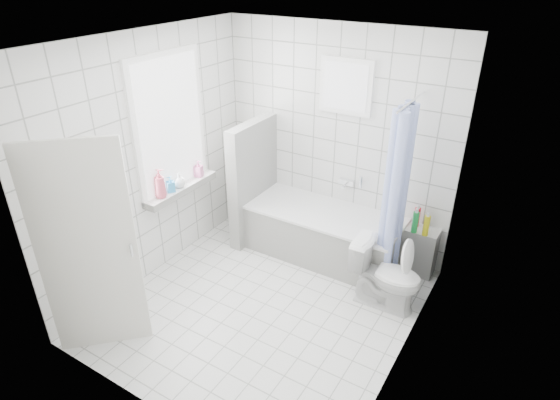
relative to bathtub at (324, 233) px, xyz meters
The scene contains 19 objects.
ground 1.17m from the bathtub, 94.74° to the right, with size 3.00×3.00×0.00m, color white.
ceiling 2.57m from the bathtub, 94.74° to the right, with size 3.00×3.00×0.00m, color white.
wall_back 1.08m from the bathtub, 103.96° to the left, with size 2.80×0.02×2.60m, color white.
wall_front 2.81m from the bathtub, 92.03° to the right, with size 2.80×0.02×2.60m, color white.
wall_left 2.12m from the bathtub, 143.01° to the right, with size 0.02×3.00×2.60m, color white.
wall_right 2.00m from the bathtub, 40.73° to the right, with size 0.02×3.00×2.60m, color white.
window_left 2.12m from the bathtub, 150.33° to the right, with size 0.01×0.90×1.40m, color white.
window_back 1.69m from the bathtub, 88.82° to the left, with size 0.50×0.01×0.50m, color white.
window_sill 1.72m from the bathtub, 149.55° to the right, with size 0.18×1.02×0.08m, color white.
door 2.65m from the bathtub, 114.46° to the right, with size 0.04×0.80×2.00m, color silver.
bathtub is the anchor object (origin of this frame).
partition_wall 1.06m from the bathtub, behind, with size 0.15×0.85×1.50m, color white.
tiled_ledge 1.07m from the bathtub, 13.77° to the left, with size 0.40×0.24×0.55m, color white.
toilet 1.05m from the bathtub, 26.89° to the right, with size 0.40×0.70×0.72m, color white.
curtain_rod 1.90m from the bathtub, ahead, with size 0.02×0.02×0.80m, color silver.
shower_curtain 1.17m from the bathtub, 10.56° to the right, with size 0.14×0.48×1.78m, color #4A62D9, non-canonical shape.
tub_faucet 0.66m from the bathtub, 73.38° to the left, with size 0.18×0.06×0.06m, color silver.
sill_bottles 1.84m from the bathtub, 145.65° to the right, with size 0.17×0.76×0.32m.
ledge_bottles 1.11m from the bathtub, 11.15° to the left, with size 0.21×0.20×0.24m.
Camera 1 is at (2.10, -3.13, 3.21)m, focal length 30.00 mm.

